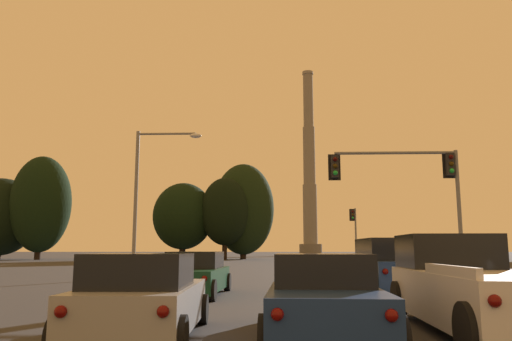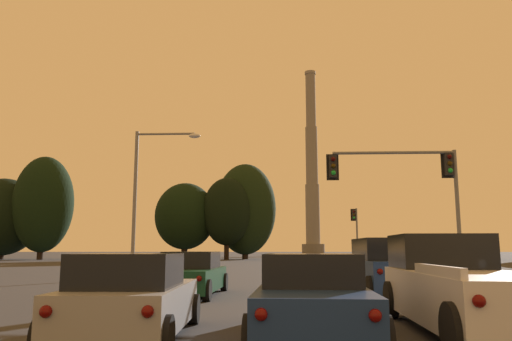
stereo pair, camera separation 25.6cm
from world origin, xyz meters
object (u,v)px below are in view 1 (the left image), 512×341
at_px(suv_right_lane_front, 391,268).
at_px(traffic_light_overhead_right, 414,180).
at_px(hatchback_left_lane_second, 143,299).
at_px(smokestack, 310,181).
at_px(pickup_truck_right_lane_second, 473,287).
at_px(sedan_center_lane_second, 323,298).
at_px(street_lamp, 147,185).
at_px(sedan_left_lane_front, 195,275).
at_px(traffic_light_far_right, 354,227).

height_order(suv_right_lane_front, traffic_light_overhead_right, traffic_light_overhead_right).
xyz_separation_m(hatchback_left_lane_second, smokestack, (10.79, 112.67, 17.40)).
relative_size(hatchback_left_lane_second, pickup_truck_right_lane_second, 0.75).
relative_size(sedan_center_lane_second, suv_right_lane_front, 0.96).
bearing_deg(street_lamp, sedan_left_lane_front, -66.54).
relative_size(traffic_light_overhead_right, street_lamp, 0.77).
height_order(sedan_left_lane_front, sedan_center_lane_second, same).
xyz_separation_m(hatchback_left_lane_second, pickup_truck_right_lane_second, (5.95, 0.97, 0.14)).
height_order(traffic_light_far_right, street_lamp, street_lamp).
xyz_separation_m(sedan_left_lane_front, pickup_truck_right_lane_second, (6.37, -7.18, 0.14)).
bearing_deg(traffic_light_overhead_right, sedan_left_lane_front, -145.22).
xyz_separation_m(pickup_truck_right_lane_second, traffic_light_far_right, (4.51, 42.45, 2.95)).
relative_size(pickup_truck_right_lane_second, smokestack, 0.12).
bearing_deg(hatchback_left_lane_second, smokestack, 82.02).
relative_size(traffic_light_far_right, smokestack, 0.12).
height_order(pickup_truck_right_lane_second, street_lamp, street_lamp).
xyz_separation_m(sedan_left_lane_front, sedan_center_lane_second, (3.51, -7.89, 0.00)).
bearing_deg(smokestack, suv_right_lane_front, -92.60).
xyz_separation_m(sedan_left_lane_front, suv_right_lane_front, (6.47, -0.12, 0.23)).
height_order(pickup_truck_right_lane_second, smokestack, smokestack).
relative_size(hatchback_left_lane_second, street_lamp, 0.52).
relative_size(sedan_left_lane_front, pickup_truck_right_lane_second, 0.86).
bearing_deg(smokestack, traffic_light_overhead_right, -91.20).
relative_size(hatchback_left_lane_second, sedan_center_lane_second, 0.88).
relative_size(sedan_left_lane_front, hatchback_left_lane_second, 1.14).
bearing_deg(sedan_left_lane_front, hatchback_left_lane_second, -85.62).
height_order(hatchback_left_lane_second, street_lamp, street_lamp).
height_order(pickup_truck_right_lane_second, traffic_light_overhead_right, traffic_light_overhead_right).
height_order(sedan_left_lane_front, smokestack, smokestack).
distance_m(hatchback_left_lane_second, street_lamp, 18.96).
bearing_deg(traffic_light_overhead_right, hatchback_left_lane_second, -121.06).
relative_size(suv_right_lane_front, smokestack, 0.11).
bearing_deg(hatchback_left_lane_second, traffic_light_far_right, 73.95).
relative_size(hatchback_left_lane_second, traffic_light_far_right, 0.73).
bearing_deg(smokestack, sedan_left_lane_front, -96.12).
height_order(pickup_truck_right_lane_second, traffic_light_far_right, traffic_light_far_right).
distance_m(pickup_truck_right_lane_second, street_lamp, 20.38).
height_order(traffic_light_overhead_right, smokestack, smokestack).
xyz_separation_m(suv_right_lane_front, traffic_light_far_right, (4.41, 35.39, 2.86)).
distance_m(sedan_left_lane_front, sedan_center_lane_second, 8.64).
xyz_separation_m(street_lamp, smokestack, (15.43, 94.79, 13.11)).
height_order(hatchback_left_lane_second, traffic_light_far_right, traffic_light_far_right).
xyz_separation_m(hatchback_left_lane_second, traffic_light_overhead_right, (8.74, 14.52, 4.01)).
xyz_separation_m(suv_right_lane_front, smokestack, (4.74, 104.63, 17.17)).
relative_size(sedan_left_lane_front, sedan_center_lane_second, 1.00).
distance_m(traffic_light_far_right, smokestack, 70.71).
distance_m(sedan_center_lane_second, smokestack, 114.01).
bearing_deg(smokestack, sedan_center_lane_second, -93.92).
distance_m(sedan_left_lane_front, hatchback_left_lane_second, 8.16).
xyz_separation_m(pickup_truck_right_lane_second, suv_right_lane_front, (0.10, 7.06, 0.09)).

